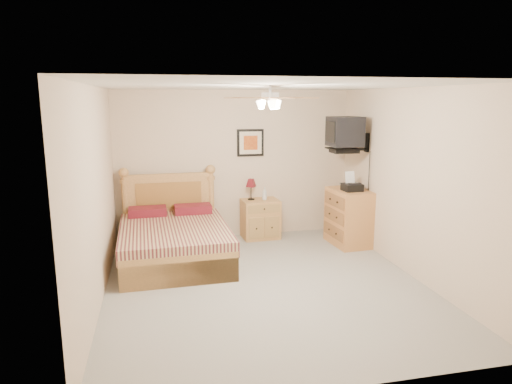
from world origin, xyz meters
TOP-DOWN VIEW (x-y plane):
  - floor at (0.00, 0.00)m, footprint 4.50×4.50m
  - ceiling at (0.00, 0.00)m, footprint 4.00×4.50m
  - wall_back at (0.00, 2.25)m, footprint 4.00×0.04m
  - wall_front at (0.00, -2.25)m, footprint 4.00×0.04m
  - wall_left at (-2.00, 0.00)m, footprint 0.04×4.50m
  - wall_right at (2.00, 0.00)m, footprint 0.04×4.50m
  - bed at (-1.10, 1.12)m, footprint 1.57×2.02m
  - nightstand at (0.39, 2.00)m, footprint 0.64×0.49m
  - table_lamp at (0.24, 2.06)m, footprint 0.23×0.23m
  - lotion_bottle at (0.46, 1.99)m, footprint 0.11×0.11m
  - framed_picture at (0.27, 2.23)m, footprint 0.46×0.04m
  - dresser at (1.73, 1.34)m, footprint 0.59×0.81m
  - fax_machine at (1.72, 1.24)m, footprint 0.30×0.31m
  - magazine_lower at (1.70, 1.60)m, footprint 0.20×0.25m
  - magazine_upper at (1.73, 1.63)m, footprint 0.22×0.27m
  - wall_tv at (1.75, 1.34)m, footprint 0.56×0.46m
  - ceiling_fan at (0.00, -0.20)m, footprint 1.14×1.14m

SIDE VIEW (x-z plane):
  - floor at x=0.00m, z-range 0.00..0.00m
  - nightstand at x=0.39m, z-range 0.00..0.67m
  - dresser at x=1.73m, z-range 0.00..0.91m
  - bed at x=-1.10m, z-range 0.00..1.28m
  - lotion_bottle at x=0.46m, z-range 0.67..0.88m
  - table_lamp at x=0.24m, z-range 0.67..1.03m
  - magazine_lower at x=1.70m, z-range 0.91..0.94m
  - magazine_upper at x=1.73m, z-range 0.94..0.95m
  - fax_machine at x=1.72m, z-range 0.91..1.22m
  - wall_back at x=0.00m, z-range 0.00..2.50m
  - wall_front at x=0.00m, z-range 0.00..2.50m
  - wall_left at x=-2.00m, z-range 0.00..2.50m
  - wall_right at x=2.00m, z-range 0.00..2.50m
  - framed_picture at x=0.27m, z-range 1.39..1.85m
  - wall_tv at x=1.75m, z-range 1.52..2.10m
  - ceiling_fan at x=0.00m, z-range 2.22..2.50m
  - ceiling at x=0.00m, z-range 2.48..2.52m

